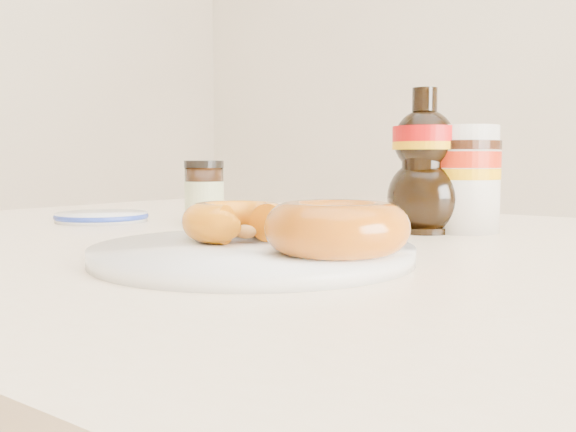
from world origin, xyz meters
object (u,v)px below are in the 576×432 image
Objects in this scene: donut_whole at (337,228)px; donut_bitten at (236,221)px; dark_jar at (204,193)px; blue_rim_saucer at (102,217)px; syrup_bottle at (424,161)px; dining_table at (345,320)px; nutella_jar at (462,175)px; plate at (253,252)px.

donut_bitten is at bearing 172.39° from donut_whole.
blue_rim_saucer is (-0.14, -0.06, -0.03)m from dark_jar.
blue_rim_saucer is at bearing -161.03° from syrup_bottle.
blue_rim_saucer is at bearing -178.14° from dining_table.
dark_jar reaches higher than donut_bitten.
nutella_jar is 0.75× the size of syrup_bottle.
nutella_jar reaches higher than dark_jar.
blue_rim_saucer reaches higher than dining_table.
dark_jar is (-0.22, 0.19, 0.01)m from donut_bitten.
dining_table is 0.21m from donut_whole.
donut_whole is at bearing -60.49° from dining_table.
dining_table is at bearing -11.45° from dark_jar.
syrup_bottle is at bearing 63.47° from donut_bitten.
donut_whole is at bearing -85.00° from nutella_jar.
plate is at bearing -99.89° from nutella_jar.
syrup_bottle is at bearing 102.05° from donut_whole.
nutella_jar reaches higher than dining_table.
dark_jar is 0.15m from blue_rim_saucer.
donut_bitten is 0.32m from nutella_jar.
nutella_jar is (-0.03, 0.32, 0.03)m from donut_whole.
plate is 2.79× the size of donut_bitten.
plate and blue_rim_saucer have the same top height.
nutella_jar reaches higher than donut_bitten.
nutella_jar is 1.48× the size of dark_jar.
plate is at bearing -94.76° from syrup_bottle.
plate is 0.33m from dark_jar.
donut_bitten is 0.29m from dark_jar.
dining_table is at bearing -101.16° from syrup_bottle.
syrup_bottle is (0.02, 0.28, 0.08)m from plate.
dark_jar reaches higher than donut_whole.
syrup_bottle is 1.99× the size of dark_jar.
donut_whole is at bearing 0.74° from plate.
syrup_bottle reaches higher than dining_table.
blue_rim_saucer is at bearing 163.71° from donut_whole.
donut_bitten is at bearing -106.37° from nutella_jar.
syrup_bottle reaches higher than plate.
plate is at bearing -38.55° from dark_jar.
donut_whole is 0.32m from nutella_jar.
donut_bitten is (-0.03, -0.14, 0.11)m from dining_table.
nutella_jar is at bearing 21.88° from blue_rim_saucer.
donut_bitten is 0.87× the size of donut_whole.
plate is 2.14× the size of blue_rim_saucer.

